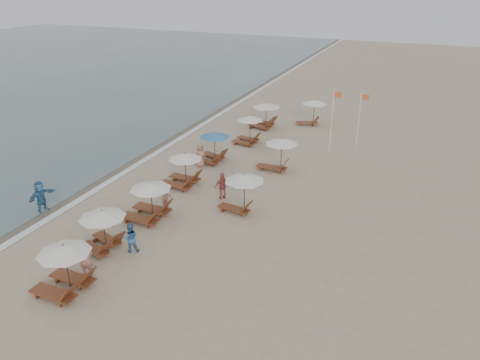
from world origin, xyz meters
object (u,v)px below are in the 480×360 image
at_px(lounger_station_1, 101,228).
at_px(lounger_station_6, 263,115).
at_px(lounger_station_2, 147,202).
at_px(beachgoer_near, 86,259).
at_px(beachgoer_far_a, 223,186).
at_px(inland_station_0, 240,189).
at_px(inland_station_2, 312,109).
at_px(lounger_station_3, 182,171).
at_px(lounger_station_0, 63,270).
at_px(inland_station_1, 277,152).
at_px(beachgoer_far_b, 200,155).
at_px(beachgoer_mid_a, 131,238).
at_px(flag_pole_near, 332,117).
at_px(beachgoer_mid_b, 166,197).
at_px(lounger_station_4, 212,147).
at_px(waterline_walker, 41,196).
at_px(lounger_station_5, 248,130).

relative_size(lounger_station_1, lounger_station_6, 0.90).
distance_m(lounger_station_2, beachgoer_near, 5.51).
relative_size(lounger_station_2, beachgoer_far_a, 1.64).
relative_size(inland_station_0, inland_station_2, 0.99).
relative_size(lounger_station_3, inland_station_2, 0.99).
distance_m(lounger_station_0, inland_station_1, 16.35).
height_order(lounger_station_1, beachgoer_far_b, lounger_station_1).
distance_m(lounger_station_3, beachgoer_mid_a, 7.71).
bearing_deg(flag_pole_near, inland_station_1, -115.62).
height_order(beachgoer_far_a, flag_pole_near, flag_pole_near).
xyz_separation_m(lounger_station_2, beachgoer_mid_a, (1.07, -3.08, -0.25)).
relative_size(beachgoer_far_a, flag_pole_near, 0.36).
height_order(lounger_station_0, inland_station_2, lounger_station_0).
height_order(beachgoer_near, beachgoer_far_b, beachgoer_near).
height_order(lounger_station_3, inland_station_1, inland_station_1).
height_order(beachgoer_mid_b, beachgoer_far_a, beachgoer_far_a).
bearing_deg(lounger_station_6, beachgoer_far_b, -95.27).
distance_m(lounger_station_1, beachgoer_mid_a, 1.50).
bearing_deg(lounger_station_1, lounger_station_3, 90.49).
height_order(lounger_station_3, beachgoer_far_b, lounger_station_3).
bearing_deg(inland_station_1, lounger_station_1, -110.20).
relative_size(lounger_station_2, beachgoer_far_b, 1.65).
bearing_deg(lounger_station_0, beachgoer_near, 84.60).
bearing_deg(lounger_station_0, lounger_station_3, 93.68).
height_order(lounger_station_0, flag_pole_near, flag_pole_near).
bearing_deg(inland_station_2, lounger_station_3, -105.10).
bearing_deg(beachgoer_mid_b, inland_station_1, -33.16).
bearing_deg(beachgoer_far_b, lounger_station_2, -139.74).
bearing_deg(beachgoer_mid_b, lounger_station_3, 7.27).
height_order(beachgoer_mid_b, flag_pole_near, flag_pole_near).
xyz_separation_m(lounger_station_6, beachgoer_mid_a, (0.90, -20.72, -0.34)).
relative_size(lounger_station_3, inland_station_1, 0.95).
height_order(inland_station_2, beachgoer_far_b, inland_station_2).
xyz_separation_m(lounger_station_4, beachgoer_mid_b, (0.83, -7.52, -0.30)).
height_order(lounger_station_3, waterline_walker, lounger_station_3).
height_order(lounger_station_2, lounger_station_4, lounger_station_4).
distance_m(lounger_station_2, lounger_station_3, 4.50).
bearing_deg(lounger_station_1, lounger_station_6, 88.63).
relative_size(lounger_station_0, beachgoer_mid_a, 1.76).
relative_size(lounger_station_5, lounger_station_6, 0.87).
bearing_deg(lounger_station_2, lounger_station_6, 89.46).
height_order(lounger_station_0, beachgoer_mid_a, lounger_station_0).
bearing_deg(beachgoer_far_a, lounger_station_5, -125.24).
distance_m(lounger_station_0, lounger_station_3, 11.23).
distance_m(lounger_station_3, beachgoer_mid_b, 3.27).
xyz_separation_m(lounger_station_1, beachgoer_mid_b, (0.72, 4.74, -0.36)).
xyz_separation_m(lounger_station_4, waterline_walker, (-5.51, -10.41, -0.18)).
height_order(inland_station_0, beachgoer_mid_b, inland_station_0).
bearing_deg(lounger_station_0, lounger_station_6, 90.35).
height_order(lounger_station_6, beachgoer_far_b, lounger_station_6).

